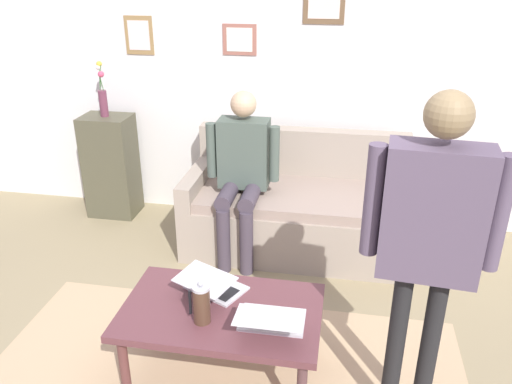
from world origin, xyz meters
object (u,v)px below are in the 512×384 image
at_px(coffee_table, 222,317).
at_px(laptop_left, 212,285).
at_px(laptop_center, 271,319).
at_px(french_press, 201,304).
at_px(person_standing, 431,229).
at_px(side_shelf, 111,166).
at_px(person_seated, 242,167).
at_px(flower_vase, 103,96).
at_px(couch, 297,209).

distance_m(coffee_table, laptop_left, 0.19).
bearing_deg(laptop_center, french_press, 3.40).
height_order(coffee_table, laptop_left, laptop_left).
bearing_deg(laptop_center, person_standing, -179.12).
distance_m(laptop_left, person_standing, 1.21).
bearing_deg(laptop_center, side_shelf, -48.11).
height_order(person_standing, person_seated, person_standing).
bearing_deg(french_press, laptop_center, -176.60).
distance_m(coffee_table, side_shelf, 2.35).
height_order(laptop_center, person_seated, person_seated).
height_order(coffee_table, laptop_center, laptop_center).
xyz_separation_m(coffee_table, laptop_center, (-0.28, 0.10, 0.10)).
height_order(flower_vase, person_standing, person_standing).
xyz_separation_m(flower_vase, person_seated, (-1.30, 0.50, -0.36)).
xyz_separation_m(coffee_table, side_shelf, (1.46, -1.84, 0.04)).
relative_size(flower_vase, person_seated, 0.36).
relative_size(coffee_table, flower_vase, 2.27).
relative_size(side_shelf, person_seated, 0.71).
relative_size(couch, laptop_left, 4.25).
bearing_deg(coffee_table, side_shelf, -51.59).
distance_m(couch, person_seated, 0.62).
distance_m(laptop_left, side_shelf, 2.19).
bearing_deg(person_standing, laptop_center, 0.88).
distance_m(couch, french_press, 1.73).
distance_m(couch, coffee_table, 1.59).
distance_m(flower_vase, person_seated, 1.44).
xyz_separation_m(french_press, person_seated, (0.09, -1.46, 0.16)).
relative_size(couch, person_standing, 1.03).
bearing_deg(french_press, person_standing, -178.27).
xyz_separation_m(couch, person_seated, (0.40, 0.23, 0.42)).
relative_size(french_press, flower_vase, 0.52).
xyz_separation_m(laptop_left, person_seated, (0.08, -1.20, 0.22)).
bearing_deg(flower_vase, person_standing, 141.44).
bearing_deg(french_press, person_seated, -86.28).
bearing_deg(laptop_left, laptop_center, 146.84).
bearing_deg(person_seated, laptop_left, 93.89).
bearing_deg(couch, flower_vase, -9.25).
height_order(couch, coffee_table, couch).
bearing_deg(side_shelf, person_standing, 141.46).
height_order(couch, laptop_left, couch).
relative_size(laptop_left, person_standing, 0.24).
bearing_deg(person_standing, flower_vase, -38.56).
relative_size(laptop_center, person_seated, 0.26).
distance_m(coffee_table, person_seated, 1.39).
distance_m(side_shelf, person_standing, 3.16).
relative_size(coffee_table, person_seated, 0.81).
xyz_separation_m(couch, person_standing, (-0.72, 1.65, 0.76)).
relative_size(couch, person_seated, 1.34).
height_order(flower_vase, person_seated, flower_vase).
relative_size(person_standing, person_seated, 1.31).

